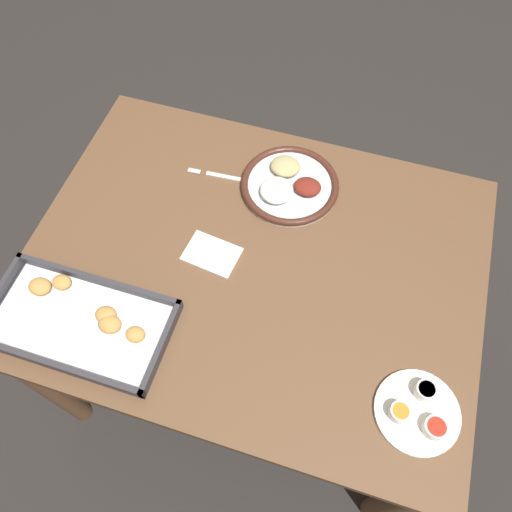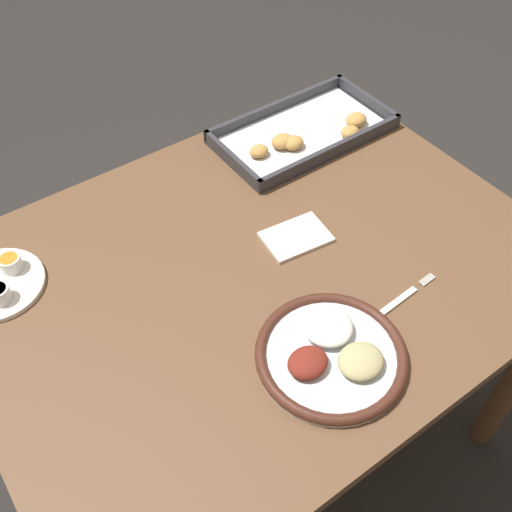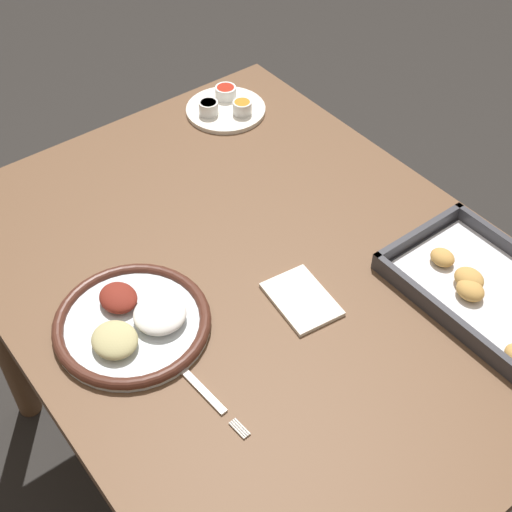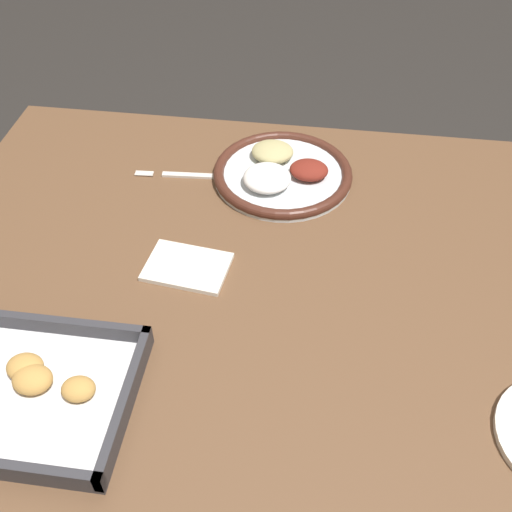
{
  "view_description": "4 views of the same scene",
  "coord_description": "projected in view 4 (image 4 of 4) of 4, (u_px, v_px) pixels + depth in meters",
  "views": [
    {
      "loc": [
        -0.18,
        0.56,
        1.8
      ],
      "look_at": [
        -0.01,
        0.0,
        0.75
      ],
      "focal_mm": 35.0,
      "sensor_mm": 36.0,
      "label": 1
    },
    {
      "loc": [
        -0.45,
        -0.62,
        1.61
      ],
      "look_at": [
        -0.01,
        0.0,
        0.75
      ],
      "focal_mm": 42.0,
      "sensor_mm": 36.0,
      "label": 2
    },
    {
      "loc": [
        0.69,
        -0.54,
        1.66
      ],
      "look_at": [
        -0.01,
        0.0,
        0.75
      ],
      "focal_mm": 50.0,
      "sensor_mm": 36.0,
      "label": 3
    },
    {
      "loc": [
        -0.1,
        0.66,
        1.42
      ],
      "look_at": [
        -0.01,
        0.0,
        0.75
      ],
      "focal_mm": 42.0,
      "sensor_mm": 36.0,
      "label": 4
    }
  ],
  "objects": [
    {
      "name": "dining_table",
      "position": [
        252.0,
        311.0,
        1.05
      ],
      "size": [
        1.12,
        0.86,
        0.72
      ],
      "color": "brown",
      "rests_on": "ground_plane"
    },
    {
      "name": "napkin",
      "position": [
        187.0,
        267.0,
        0.97
      ],
      "size": [
        0.14,
        0.11,
        0.01
      ],
      "color": "silver",
      "rests_on": "dining_table"
    },
    {
      "name": "fork",
      "position": [
        194.0,
        176.0,
        1.14
      ],
      "size": [
        0.21,
        0.03,
        0.0
      ],
      "rotation": [
        0.0,
        0.0,
        0.06
      ],
      "color": "silver",
      "rests_on": "dining_table"
    },
    {
      "name": "ground_plane",
      "position": [
        253.0,
        471.0,
        1.48
      ],
      "size": [
        8.0,
        8.0,
        0.0
      ],
      "primitive_type": "plane",
      "color": "#282623"
    },
    {
      "name": "dinner_plate",
      "position": [
        282.0,
        172.0,
        1.13
      ],
      "size": [
        0.26,
        0.26,
        0.04
      ],
      "color": "silver",
      "rests_on": "dining_table"
    }
  ]
}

